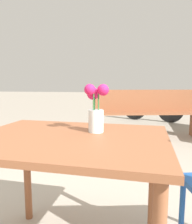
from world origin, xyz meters
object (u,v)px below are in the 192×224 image
Objects in this scene: flower_vase at (96,110)px; bicycle at (152,108)px; bench_near at (146,111)px; table_front at (69,155)px.

flower_vase is 4.59m from bicycle.
bench_near is at bearing -99.08° from bicycle.
flower_vase is 0.13× the size of bench_near.
flower_vase is 2.91m from bench_near.
flower_vase is at bearing -99.07° from bicycle.
bench_near is at bearing 80.93° from flower_vase.
table_front is 0.71× the size of bicycle.
bicycle is (0.72, 4.51, -0.51)m from flower_vase.
bench_near reaches higher than bicycle.
bicycle is (0.84, 4.62, -0.29)m from table_front.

